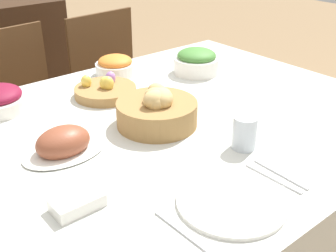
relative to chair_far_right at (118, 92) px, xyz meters
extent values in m
cube|color=silver|center=(-0.48, -0.91, -0.09)|extent=(1.72, 1.19, 0.78)
cylinder|color=brown|center=(-0.17, -0.29, -0.27)|extent=(0.03, 0.03, 0.42)
cylinder|color=brown|center=(0.22, -0.26, -0.27)|extent=(0.03, 0.03, 0.42)
cylinder|color=brown|center=(-0.20, 0.10, -0.27)|extent=(0.03, 0.03, 0.42)
cylinder|color=brown|center=(0.18, 0.13, -0.27)|extent=(0.03, 0.03, 0.42)
cube|color=brown|center=(0.01, -0.08, -0.05)|extent=(0.45, 0.45, 0.02)
cube|color=brown|center=(-0.01, 0.12, 0.19)|extent=(0.42, 0.05, 0.46)
cylinder|color=brown|center=(-0.71, -0.26, -0.27)|extent=(0.03, 0.03, 0.42)
cylinder|color=brown|center=(-0.69, -0.29, -0.27)|extent=(0.03, 0.03, 0.42)
cylinder|color=brown|center=(-0.30, -0.25, -0.27)|extent=(0.03, 0.03, 0.42)
cylinder|color=brown|center=(-0.35, 0.14, -0.27)|extent=(0.03, 0.03, 0.42)
cube|color=brown|center=(-0.52, -0.08, -0.05)|extent=(0.47, 0.47, 0.02)
cube|color=brown|center=(-0.54, 0.12, 0.19)|extent=(0.42, 0.07, 0.46)
cylinder|color=#9E7542|center=(-0.43, -0.91, 0.33)|extent=(0.25, 0.25, 0.08)
ellipsoid|color=tan|center=(-0.42, -0.91, 0.39)|extent=(0.08, 0.07, 0.05)
ellipsoid|color=tan|center=(-0.46, -0.93, 0.39)|extent=(0.09, 0.09, 0.06)
ellipsoid|color=tan|center=(-0.43, -0.93, 0.39)|extent=(0.11, 0.11, 0.06)
ellipsoid|color=tan|center=(-0.46, -0.93, 0.40)|extent=(0.08, 0.07, 0.06)
ellipsoid|color=tan|center=(-0.43, -0.91, 0.39)|extent=(0.09, 0.10, 0.05)
ellipsoid|color=tan|center=(-0.41, -0.88, 0.40)|extent=(0.06, 0.07, 0.05)
cylinder|color=#9E7542|center=(-0.44, -0.61, 0.31)|extent=(0.22, 0.22, 0.03)
ellipsoid|color=#F4D151|center=(-0.44, -0.61, 0.35)|extent=(0.04, 0.04, 0.05)
ellipsoid|color=#F4D151|center=(-0.43, -0.63, 0.35)|extent=(0.04, 0.04, 0.05)
ellipsoid|color=#F29E4C|center=(-0.43, -0.61, 0.34)|extent=(0.03, 0.03, 0.04)
ellipsoid|color=#7FCC7A|center=(-0.43, -0.61, 0.35)|extent=(0.04, 0.04, 0.05)
ellipsoid|color=#B27AD1|center=(-0.39, -0.58, 0.35)|extent=(0.04, 0.04, 0.05)
ellipsoid|color=pink|center=(-0.43, -0.60, 0.34)|extent=(0.03, 0.03, 0.04)
ellipsoid|color=#F4D151|center=(-0.48, -0.56, 0.35)|extent=(0.04, 0.04, 0.05)
ellipsoid|color=white|center=(-0.74, -0.88, 0.30)|extent=(0.24, 0.17, 0.01)
ellipsoid|color=brown|center=(-0.74, -0.88, 0.33)|extent=(0.16, 0.12, 0.09)
cylinder|color=white|center=(-0.01, -0.64, 0.33)|extent=(0.19, 0.19, 0.07)
ellipsoid|color=#478438|center=(-0.01, -0.64, 0.37)|extent=(0.16, 0.16, 0.06)
cylinder|color=white|center=(-0.28, -0.44, 0.32)|extent=(0.16, 0.16, 0.05)
ellipsoid|color=orange|center=(-0.28, -0.44, 0.35)|extent=(0.14, 0.14, 0.05)
cylinder|color=white|center=(-0.55, -1.34, 0.30)|extent=(0.26, 0.26, 0.01)
cube|color=silver|center=(-0.70, -1.34, 0.30)|extent=(0.01, 0.17, 0.00)
cube|color=silver|center=(-0.39, -1.34, 0.30)|extent=(0.01, 0.17, 0.00)
cube|color=silver|center=(-0.36, -1.34, 0.30)|extent=(0.01, 0.17, 0.00)
cylinder|color=silver|center=(-0.33, -1.18, 0.34)|extent=(0.07, 0.07, 0.10)
cube|color=white|center=(-0.83, -1.13, 0.31)|extent=(0.12, 0.07, 0.03)
camera|label=1|loc=(-1.17, -1.85, 0.90)|focal=45.00mm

